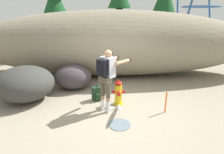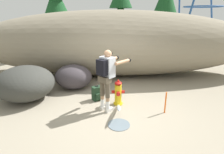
{
  "view_description": "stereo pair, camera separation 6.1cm",
  "coord_description": "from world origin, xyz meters",
  "px_view_note": "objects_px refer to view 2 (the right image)",
  "views": [
    {
      "loc": [
        -0.02,
        -4.56,
        2.53
      ],
      "look_at": [
        -0.02,
        0.68,
        0.75
      ],
      "focal_mm": 29.41,
      "sensor_mm": 36.0,
      "label": 1
    },
    {
      "loc": [
        0.04,
        -4.56,
        2.53
      ],
      "look_at": [
        -0.02,
        0.68,
        0.75
      ],
      "focal_mm": 29.41,
      "sensor_mm": 36.0,
      "label": 2
    }
  ],
  "objects_px": {
    "spare_backpack": "(97,93)",
    "survey_stake": "(165,103)",
    "utility_worker": "(107,73)",
    "boulder_mid": "(73,77)",
    "fire_hydrant": "(118,93)",
    "boulder_large": "(25,83)"
  },
  "relations": [
    {
      "from": "fire_hydrant",
      "to": "survey_stake",
      "type": "height_order",
      "value": "fire_hydrant"
    },
    {
      "from": "survey_stake",
      "to": "utility_worker",
      "type": "bearing_deg",
      "value": 174.36
    },
    {
      "from": "fire_hydrant",
      "to": "boulder_mid",
      "type": "xyz_separation_m",
      "value": [
        -1.57,
        1.26,
        0.08
      ]
    },
    {
      "from": "utility_worker",
      "to": "spare_backpack",
      "type": "bearing_deg",
      "value": 69.67
    },
    {
      "from": "spare_backpack",
      "to": "boulder_mid",
      "type": "bearing_deg",
      "value": -168.29
    },
    {
      "from": "boulder_large",
      "to": "boulder_mid",
      "type": "height_order",
      "value": "boulder_large"
    },
    {
      "from": "fire_hydrant",
      "to": "survey_stake",
      "type": "distance_m",
      "value": 1.35
    },
    {
      "from": "utility_worker",
      "to": "boulder_mid",
      "type": "distance_m",
      "value": 2.14
    },
    {
      "from": "utility_worker",
      "to": "survey_stake",
      "type": "relative_size",
      "value": 2.81
    },
    {
      "from": "fire_hydrant",
      "to": "boulder_large",
      "type": "xyz_separation_m",
      "value": [
        -2.85,
        0.32,
        0.18
      ]
    },
    {
      "from": "spare_backpack",
      "to": "boulder_large",
      "type": "relative_size",
      "value": 0.27
    },
    {
      "from": "spare_backpack",
      "to": "survey_stake",
      "type": "relative_size",
      "value": 0.78
    },
    {
      "from": "utility_worker",
      "to": "boulder_mid",
      "type": "xyz_separation_m",
      "value": [
        -1.27,
        1.6,
        -0.65
      ]
    },
    {
      "from": "boulder_mid",
      "to": "boulder_large",
      "type": "bearing_deg",
      "value": -143.61
    },
    {
      "from": "boulder_large",
      "to": "boulder_mid",
      "type": "distance_m",
      "value": 1.59
    },
    {
      "from": "spare_backpack",
      "to": "boulder_mid",
      "type": "distance_m",
      "value": 1.36
    },
    {
      "from": "boulder_large",
      "to": "boulder_mid",
      "type": "relative_size",
      "value": 1.32
    },
    {
      "from": "boulder_large",
      "to": "survey_stake",
      "type": "distance_m",
      "value": 4.2
    },
    {
      "from": "boulder_mid",
      "to": "survey_stake",
      "type": "distance_m",
      "value": 3.34
    },
    {
      "from": "spare_backpack",
      "to": "boulder_large",
      "type": "height_order",
      "value": "boulder_large"
    },
    {
      "from": "utility_worker",
      "to": "spare_backpack",
      "type": "height_order",
      "value": "utility_worker"
    },
    {
      "from": "fire_hydrant",
      "to": "survey_stake",
      "type": "relative_size",
      "value": 1.27
    }
  ]
}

